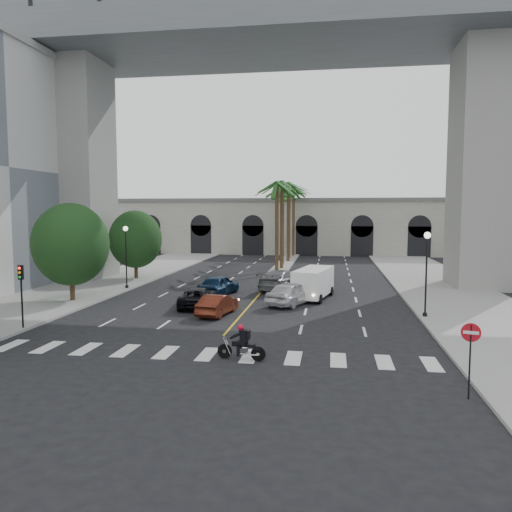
% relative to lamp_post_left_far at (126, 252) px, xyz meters
% --- Properties ---
extents(ground, '(140.00, 140.00, 0.00)m').
position_rel_lamp_post_left_far_xyz_m(ground, '(11.40, -16.00, -3.22)').
color(ground, black).
rests_on(ground, ground).
extents(sidewalk_left, '(8.00, 100.00, 0.15)m').
position_rel_lamp_post_left_far_xyz_m(sidewalk_left, '(-3.60, -1.00, -3.15)').
color(sidewalk_left, gray).
rests_on(sidewalk_left, ground).
extents(sidewalk_right, '(8.00, 100.00, 0.15)m').
position_rel_lamp_post_left_far_xyz_m(sidewalk_right, '(26.40, -1.00, -3.15)').
color(sidewalk_right, gray).
rests_on(sidewalk_right, ground).
extents(median, '(2.00, 24.00, 0.20)m').
position_rel_lamp_post_left_far_xyz_m(median, '(11.40, 22.00, -3.12)').
color(median, gray).
rests_on(median, ground).
extents(pier_building, '(71.00, 10.50, 8.50)m').
position_rel_lamp_post_left_far_xyz_m(pier_building, '(11.40, 39.00, 1.04)').
color(pier_building, beige).
rests_on(pier_building, ground).
extents(bridge, '(75.00, 13.00, 26.00)m').
position_rel_lamp_post_left_far_xyz_m(bridge, '(14.82, 6.00, 15.29)').
color(bridge, gray).
rests_on(bridge, ground).
extents(palm_a, '(3.20, 3.20, 10.30)m').
position_rel_lamp_post_left_far_xyz_m(palm_a, '(11.40, 12.00, 5.88)').
color(palm_a, '#47331E').
rests_on(palm_a, ground).
extents(palm_b, '(3.20, 3.20, 10.60)m').
position_rel_lamp_post_left_far_xyz_m(palm_b, '(11.50, 16.00, 6.15)').
color(palm_b, '#47331E').
rests_on(palm_b, ground).
extents(palm_c, '(3.20, 3.20, 10.10)m').
position_rel_lamp_post_left_far_xyz_m(palm_c, '(11.20, 20.00, 5.69)').
color(palm_c, '#47331E').
rests_on(palm_c, ground).
extents(palm_d, '(3.20, 3.20, 10.90)m').
position_rel_lamp_post_left_far_xyz_m(palm_d, '(11.55, 24.00, 6.43)').
color(palm_d, '#47331E').
rests_on(palm_d, ground).
extents(palm_e, '(3.20, 3.20, 10.40)m').
position_rel_lamp_post_left_far_xyz_m(palm_e, '(11.30, 28.00, 5.97)').
color(palm_e, '#47331E').
rests_on(palm_e, ground).
extents(palm_f, '(3.20, 3.20, 10.70)m').
position_rel_lamp_post_left_far_xyz_m(palm_f, '(11.60, 32.00, 6.24)').
color(palm_f, '#47331E').
rests_on(palm_f, ground).
extents(street_tree_mid, '(5.44, 5.44, 7.21)m').
position_rel_lamp_post_left_far_xyz_m(street_tree_mid, '(-1.60, -6.00, 0.99)').
color(street_tree_mid, '#382616').
rests_on(street_tree_mid, ground).
extents(street_tree_far, '(5.04, 5.04, 6.68)m').
position_rel_lamp_post_left_far_xyz_m(street_tree_far, '(-1.60, 6.00, 0.68)').
color(street_tree_far, '#382616').
rests_on(street_tree_far, ground).
extents(lamp_post_left_far, '(0.40, 0.40, 5.35)m').
position_rel_lamp_post_left_far_xyz_m(lamp_post_left_far, '(0.00, 0.00, 0.00)').
color(lamp_post_left_far, black).
rests_on(lamp_post_left_far, ground).
extents(lamp_post_right, '(0.40, 0.40, 5.35)m').
position_rel_lamp_post_left_far_xyz_m(lamp_post_right, '(22.80, -8.00, 0.00)').
color(lamp_post_right, black).
rests_on(lamp_post_right, ground).
extents(traffic_signal_far, '(0.25, 0.18, 3.65)m').
position_rel_lamp_post_left_far_xyz_m(traffic_signal_far, '(0.10, -14.50, -0.71)').
color(traffic_signal_far, black).
rests_on(traffic_signal_far, ground).
extents(motorcycle_rider, '(2.23, 0.62, 1.61)m').
position_rel_lamp_post_left_far_xyz_m(motorcycle_rider, '(13.18, -18.10, -2.49)').
color(motorcycle_rider, black).
rests_on(motorcycle_rider, ground).
extents(car_a, '(3.81, 5.28, 1.67)m').
position_rel_lamp_post_left_far_xyz_m(car_a, '(14.28, -4.65, -2.39)').
color(car_a, silver).
rests_on(car_a, ground).
extents(car_b, '(2.05, 4.23, 1.33)m').
position_rel_lamp_post_left_far_xyz_m(car_b, '(9.90, -8.87, -2.55)').
color(car_b, '#521C10').
rests_on(car_b, ground).
extents(car_c, '(2.94, 5.19, 1.37)m').
position_rel_lamp_post_left_far_xyz_m(car_c, '(7.93, -6.46, -2.54)').
color(car_c, black).
rests_on(car_c, ground).
extents(car_d, '(3.85, 6.33, 1.71)m').
position_rel_lamp_post_left_far_xyz_m(car_d, '(12.90, 1.75, -2.36)').
color(car_d, slate).
rests_on(car_d, ground).
extents(car_e, '(2.81, 5.04, 1.62)m').
position_rel_lamp_post_left_far_xyz_m(car_e, '(8.27, -1.47, -2.41)').
color(car_e, '#0D2440').
rests_on(car_e, ground).
extents(cargo_van, '(3.08, 5.68, 2.29)m').
position_rel_lamp_post_left_far_xyz_m(cargo_van, '(15.71, -2.06, -1.94)').
color(cargo_van, white).
rests_on(cargo_van, ground).
extents(do_not_enter_sign, '(0.66, 0.19, 2.73)m').
position_rel_lamp_post_left_far_xyz_m(do_not_enter_sign, '(21.90, -21.47, -1.24)').
color(do_not_enter_sign, black).
rests_on(do_not_enter_sign, ground).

